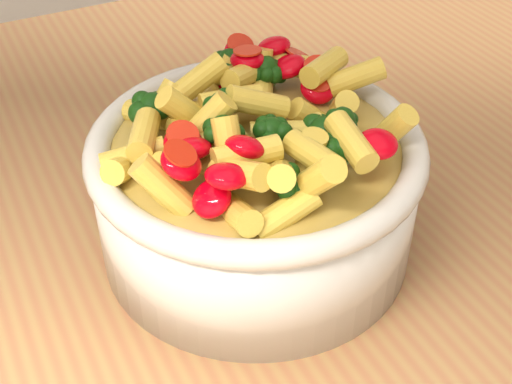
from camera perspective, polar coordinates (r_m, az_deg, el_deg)
name	(u,v)px	position (r m, az deg, el deg)	size (l,w,h in m)	color
table	(149,311)	(0.63, -8.56, -9.37)	(1.20, 0.80, 0.90)	#A37846
serving_bowl	(256,191)	(0.50, 0.00, 0.11)	(0.23, 0.23, 0.10)	silver
pasta_salad	(256,117)	(0.46, 0.00, 6.03)	(0.18, 0.18, 0.04)	#FFDA50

